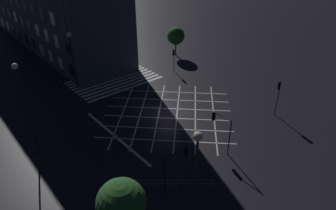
{
  "coord_description": "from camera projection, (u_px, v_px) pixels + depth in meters",
  "views": [
    {
      "loc": [
        19.83,
        23.21,
        18.88
      ],
      "look_at": [
        0.0,
        0.0,
        1.13
      ],
      "focal_mm": 32.0,
      "sensor_mm": 36.0,
      "label": 1
    }
  ],
  "objects": [
    {
      "name": "ground_plane",
      "position": [
        168.0,
        113.0,
        35.88
      ],
      "size": [
        200.0,
        200.0,
        0.0
      ],
      "primitive_type": "plane",
      "color": "black"
    },
    {
      "name": "road_markings",
      "position": [
        128.0,
        91.0,
        40.96
      ],
      "size": [
        18.41,
        25.24,
        0.01
      ],
      "color": "silver",
      "rests_on": "ground_plane"
    },
    {
      "name": "traffic_light_sw_main",
      "position": [
        174.0,
        56.0,
        45.55
      ],
      "size": [
        0.39,
        0.36,
        3.47
      ],
      "color": "black",
      "rests_on": "ground_plane"
    },
    {
      "name": "traffic_light_median_north",
      "position": [
        220.0,
        124.0,
        28.62
      ],
      "size": [
        0.36,
        2.41,
        3.98
      ],
      "rotation": [
        0.0,
        0.0,
        -1.57
      ],
      "color": "black",
      "rests_on": "ground_plane"
    },
    {
      "name": "traffic_light_se_cross",
      "position": [
        60.0,
        85.0,
        35.19
      ],
      "size": [
        0.36,
        0.39,
        4.59
      ],
      "rotation": [
        0.0,
        0.0,
        1.57
      ],
      "color": "black",
      "rests_on": "ground_plane"
    },
    {
      "name": "traffic_light_ne_main",
      "position": [
        178.0,
        161.0,
        24.08
      ],
      "size": [
        2.59,
        0.36,
        3.94
      ],
      "rotation": [
        0.0,
        0.0,
        3.14
      ],
      "color": "black",
      "rests_on": "ground_plane"
    },
    {
      "name": "traffic_light_nw_cross",
      "position": [
        278.0,
        91.0,
        34.14
      ],
      "size": [
        0.36,
        0.39,
        4.31
      ],
      "rotation": [
        0.0,
        0.0,
        -1.57
      ],
      "color": "black",
      "rests_on": "ground_plane"
    },
    {
      "name": "street_lamp_east",
      "position": [
        196.0,
        170.0,
        17.52
      ],
      "size": [
        0.55,
        0.55,
        9.47
      ],
      "color": "black",
      "rests_on": "ground_plane"
    },
    {
      "name": "street_lamp_west",
      "position": [
        22.0,
        93.0,
        26.04
      ],
      "size": [
        0.54,
        0.54,
        9.46
      ],
      "color": "black",
      "rests_on": "ground_plane"
    },
    {
      "name": "street_lamp_far",
      "position": [
        71.0,
        46.0,
        38.15
      ],
      "size": [
        0.63,
        0.63,
        7.99
      ],
      "color": "black",
      "rests_on": "ground_plane"
    },
    {
      "name": "street_tree_near",
      "position": [
        176.0,
        36.0,
        50.97
      ],
      "size": [
        3.0,
        3.0,
        4.98
      ],
      "color": "brown",
      "rests_on": "ground_plane"
    },
    {
      "name": "street_tree_far",
      "position": [
        121.0,
        203.0,
        18.89
      ],
      "size": [
        3.23,
        3.23,
        5.65
      ],
      "color": "brown",
      "rests_on": "ground_plane"
    },
    {
      "name": "pedestrian_railing",
      "position": [
        168.0,
        183.0,
        25.0
      ],
      "size": [
        5.78,
        4.95,
        1.05
      ],
      "rotation": [
        0.0,
        0.0,
        2.43
      ],
      "color": "gray",
      "rests_on": "ground_plane"
    }
  ]
}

